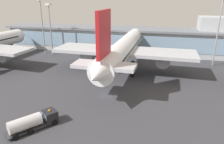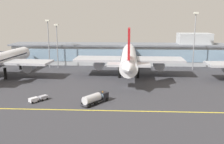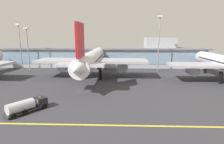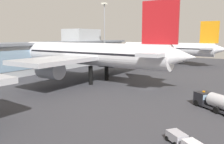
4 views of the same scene
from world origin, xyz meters
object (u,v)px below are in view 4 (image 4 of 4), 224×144
object	(u,v)px
baggage_tug_near	(186,143)
airliner_far_right	(167,49)
airliner_near_right	(89,54)
apron_light_mast_west	(104,26)
fuel_tanker_truck	(216,102)

from	to	relation	value
baggage_tug_near	airliner_far_right	bearing A→B (deg)	148.86
airliner_near_right	apron_light_mast_west	world-z (taller)	apron_light_mast_west
airliner_far_right	baggage_tug_near	bearing A→B (deg)	109.60
airliner_near_right	airliner_far_right	distance (m)	49.79
airliner_near_right	fuel_tanker_truck	world-z (taller)	airliner_near_right
airliner_near_right	apron_light_mast_west	size ratio (longest dim) A/B	2.24
baggage_tug_near	apron_light_mast_west	distance (m)	74.60
airliner_near_right	airliner_far_right	size ratio (longest dim) A/B	1.18
airliner_near_right	fuel_tanker_truck	xyz separation A→B (m)	(-9.53, -34.10, -5.89)
fuel_tanker_truck	apron_light_mast_west	bearing A→B (deg)	-2.46
airliner_near_right	airliner_far_right	bearing A→B (deg)	-95.10
fuel_tanker_truck	apron_light_mast_west	size ratio (longest dim) A/B	0.34
apron_light_mast_west	baggage_tug_near	bearing A→B (deg)	-139.18
airliner_far_right	baggage_tug_near	size ratio (longest dim) A/B	9.09
airliner_far_right	apron_light_mast_west	xyz separation A→B (m)	(-20.48, 19.43, 9.83)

